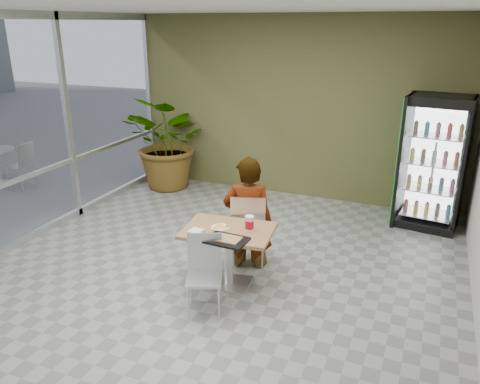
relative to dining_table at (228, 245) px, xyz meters
name	(u,v)px	position (x,y,z in m)	size (l,w,h in m)	color
ground	(209,283)	(-0.25, -0.06, -0.54)	(7.00, 7.00, 0.00)	gray
room_envelope	(205,159)	(-0.25, -0.06, 1.06)	(6.00, 7.00, 3.20)	beige
storefront_frame	(7,135)	(-3.25, -0.06, 1.06)	(0.10, 7.00, 3.20)	silver
dining_table	(228,245)	(0.00, 0.00, 0.00)	(1.12, 0.84, 0.75)	#A06944
chair_far	(249,225)	(0.04, 0.56, 0.05)	(0.55, 0.55, 1.00)	silver
chair_near	(205,266)	(-0.06, -0.52, -0.03)	(0.50, 0.51, 0.87)	silver
seated_woman	(248,223)	(0.01, 0.61, 0.05)	(0.66, 0.42, 1.78)	black
pizza_plate	(220,227)	(-0.10, -0.01, 0.23)	(0.31, 0.28, 0.03)	white
soda_cup	(249,224)	(0.25, 0.05, 0.30)	(0.11, 0.11, 0.19)	white
napkin_stack	(196,231)	(-0.32, -0.21, 0.22)	(0.15, 0.15, 0.02)	white
cafeteria_tray	(227,240)	(0.12, -0.31, 0.23)	(0.45, 0.33, 0.03)	black
beverage_fridge	(433,163)	(2.15, 2.87, 0.49)	(1.02, 0.83, 2.05)	black
potted_plant	(170,143)	(-2.49, 2.89, 0.36)	(1.62, 1.40, 1.80)	#39712D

